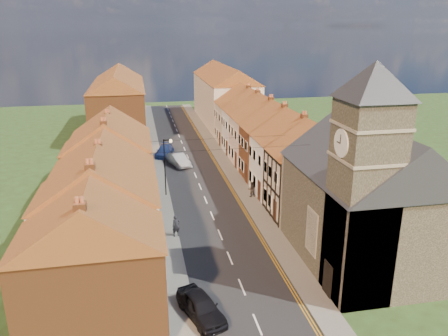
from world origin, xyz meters
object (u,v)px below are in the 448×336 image
(church, at_px, (367,191))
(car_mid, at_px, (178,160))
(car_near, at_px, (201,307))
(pedestrian_left, at_px, (176,226))
(lamppost, at_px, (166,164))
(car_far, at_px, (164,151))
(pedestrian_right, at_px, (251,189))

(church, distance_m, car_mid, 29.51)
(car_near, bearing_deg, pedestrian_left, 73.93)
(pedestrian_left, bearing_deg, car_mid, 68.71)
(lamppost, relative_size, pedestrian_left, 3.23)
(car_mid, relative_size, pedestrian_left, 2.52)
(car_far, bearing_deg, pedestrian_right, -51.32)
(pedestrian_left, bearing_deg, pedestrian_right, 26.05)
(car_near, relative_size, pedestrian_left, 2.35)
(church, relative_size, lamppost, 2.53)
(car_near, relative_size, pedestrian_right, 2.71)
(lamppost, distance_m, car_far, 15.21)
(church, relative_size, pedestrian_right, 9.43)
(lamppost, xyz_separation_m, car_mid, (2.21, 10.24, -2.77))
(lamppost, bearing_deg, church, -51.70)
(car_far, bearing_deg, pedestrian_left, -77.33)
(church, height_order, car_near, church)
(car_far, relative_size, pedestrian_right, 3.02)
(lamppost, xyz_separation_m, car_far, (0.76, 14.93, -2.83))
(car_mid, bearing_deg, pedestrian_left, -113.05)
(church, bearing_deg, lamppost, 128.30)
(church, relative_size, pedestrian_left, 8.19)
(church, relative_size, car_mid, 3.26)
(church, xyz_separation_m, car_near, (-12.56, -3.95, -5.13))
(car_near, distance_m, pedestrian_left, 10.97)
(pedestrian_right, bearing_deg, church, 105.68)
(church, xyz_separation_m, pedestrian_left, (-13.06, 7.00, -4.83))
(pedestrian_left, relative_size, pedestrian_right, 1.15)
(church, xyz_separation_m, car_far, (-12.41, 31.60, -5.17))
(car_mid, bearing_deg, lamppost, -119.22)
(car_mid, bearing_deg, pedestrian_right, -80.00)
(car_mid, xyz_separation_m, pedestrian_left, (-2.10, -19.92, 0.28))
(lamppost, height_order, pedestrian_right, lamppost)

